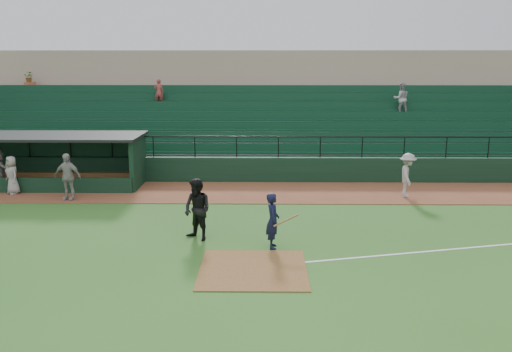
{
  "coord_description": "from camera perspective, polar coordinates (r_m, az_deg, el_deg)",
  "views": [
    {
      "loc": [
        0.28,
        -15.1,
        5.72
      ],
      "look_at": [
        0.0,
        5.0,
        1.4
      ],
      "focal_mm": 37.58,
      "sensor_mm": 36.0,
      "label": 1
    }
  ],
  "objects": [
    {
      "name": "ground",
      "position": [
        16.15,
        -0.25,
        -8.62
      ],
      "size": [
        90.0,
        90.0,
        0.0
      ],
      "primitive_type": "plane",
      "color": "#2A5B1D",
      "rests_on": "ground"
    },
    {
      "name": "batter_at_plate",
      "position": [
        16.66,
        1.81,
        -4.78
      ],
      "size": [
        1.02,
        0.7,
        1.76
      ],
      "color": "black",
      "rests_on": "ground"
    },
    {
      "name": "stadium_structure",
      "position": [
        31.75,
        0.29,
        5.95
      ],
      "size": [
        38.0,
        13.08,
        6.4
      ],
      "color": "black",
      "rests_on": "ground"
    },
    {
      "name": "runner",
      "position": [
        23.66,
        15.82,
        0.09
      ],
      "size": [
        0.89,
        1.32,
        1.89
      ],
      "primitive_type": "imported",
      "rotation": [
        0.0,
        0.0,
        1.41
      ],
      "color": "#A6A09B",
      "rests_on": "warning_track"
    },
    {
      "name": "dugout_player_b",
      "position": [
        25.59,
        -24.53,
        0.09
      ],
      "size": [
        0.97,
        0.95,
        1.68
      ],
      "primitive_type": "imported",
      "rotation": [
        0.0,
        0.0,
        -0.74
      ],
      "color": "gray",
      "rests_on": "warning_track"
    },
    {
      "name": "foul_line",
      "position": [
        18.92,
        25.01,
        -6.63
      ],
      "size": [
        17.49,
        4.44,
        0.01
      ],
      "primitive_type": "cube",
      "rotation": [
        0.0,
        0.0,
        0.24
      ],
      "color": "white",
      "rests_on": "ground"
    },
    {
      "name": "warning_track",
      "position": [
        23.8,
        0.1,
        -1.74
      ],
      "size": [
        40.0,
        4.0,
        0.03
      ],
      "primitive_type": "cube",
      "color": "brown",
      "rests_on": "ground"
    },
    {
      "name": "dugout_player_a",
      "position": [
        23.62,
        -19.44,
        -0.07
      ],
      "size": [
        1.2,
        0.63,
        1.96
      ],
      "primitive_type": "imported",
      "rotation": [
        0.0,
        0.0,
        -0.13
      ],
      "color": "#9C9692",
      "rests_on": "warning_track"
    },
    {
      "name": "home_plate_dirt",
      "position": [
        15.22,
        -0.32,
        -9.9
      ],
      "size": [
        3.0,
        3.0,
        0.03
      ],
      "primitive_type": "cube",
      "color": "brown",
      "rests_on": "ground"
    },
    {
      "name": "dugout",
      "position": [
        26.98,
        -21.05,
        1.96
      ],
      "size": [
        8.9,
        3.2,
        2.42
      ],
      "color": "black",
      "rests_on": "ground"
    },
    {
      "name": "umpire",
      "position": [
        17.47,
        -6.26,
        -3.57
      ],
      "size": [
        1.25,
        1.21,
        2.03
      ],
      "primitive_type": "imported",
      "rotation": [
        0.0,
        0.0,
        -0.66
      ],
      "color": "black",
      "rests_on": "ground"
    }
  ]
}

